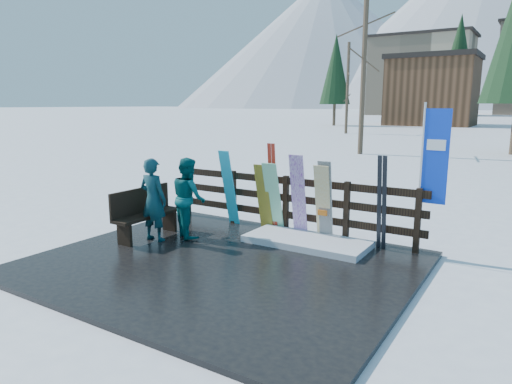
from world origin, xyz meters
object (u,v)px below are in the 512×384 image
Objects in this scene: snowboard_0 at (229,188)px; snowboard_4 at (325,202)px; snowboard_2 at (264,198)px; snowboard_5 at (323,203)px; person_back at (189,197)px; rental_flag at (432,162)px; snowboard_3 at (298,196)px; snowboard_1 at (273,198)px; person_front at (153,200)px; bench at (145,211)px.

snowboard_4 is at bearing 0.00° from snowboard_0.
snowboard_5 is (1.31, -0.00, 0.04)m from snowboard_2.
person_back is (-2.39, -1.11, 0.01)m from snowboard_4.
snowboard_3 is at bearing -173.48° from rental_flag.
snowboard_5 is at bearing -122.21° from person_back.
snowboard_3 is 0.57m from snowboard_4.
snowboard_5 is (1.08, -0.00, 0.01)m from snowboard_1.
snowboard_5 is (-0.05, -0.00, -0.04)m from snowboard_4.
snowboard_2 is at bearing -134.29° from person_front.
person_front is at bearing -157.10° from rental_flag.
snowboard_4 is 3.25m from person_front.
rental_flag reaches higher than snowboard_3.
snowboard_1 is 1.00× the size of snowboard_5.
snowboard_0 is 0.87m from snowboard_2.
snowboard_0 is at bearing 61.71° from bench.
bench is 1.86m from snowboard_0.
snowboard_4 reaches higher than snowboard_1.
snowboard_0 is 1.12× the size of snowboard_5.
snowboard_0 is at bearing 180.00° from snowboard_5.
rental_flag is 1.66× the size of person_back.
person_back reaches higher than bench.
person_back is at bearing -129.08° from person_front.
person_back is at bearing 35.97° from bench.
snowboard_1 is 0.95× the size of snowboard_4.
person_front is at bearing -10.42° from bench.
person_front reaches higher than snowboard_5.
snowboard_1 is 3.07m from rental_flag.
person_front is at bearing -108.98° from snowboard_0.
snowboard_3 is (0.56, 0.00, 0.10)m from snowboard_1.
bench is at bearing -13.99° from person_front.
snowboard_1 is at bearing 0.00° from snowboard_0.
person_back is at bearing -161.75° from rental_flag.
snowboard_0 is (0.87, 1.61, 0.30)m from bench.
person_front is at bearing -148.69° from snowboard_5.
bench is at bearing -152.39° from snowboard_4.
snowboard_5 is (2.17, -0.00, -0.08)m from snowboard_0.
person_front is (-1.43, -1.67, 0.10)m from snowboard_2.
snowboard_0 reaches higher than snowboard_1.
rental_flag is at bearing 8.55° from snowboard_4.
snowboard_3 is (1.65, 0.00, 0.00)m from snowboard_0.
bench is 0.41m from person_front.
snowboard_4 is (0.57, -0.00, -0.04)m from snowboard_3.
snowboard_3 reaches higher than person_front.
snowboard_4 is at bearing 0.00° from snowboard_2.
person_back is (-1.04, -1.11, 0.09)m from snowboard_2.
person_front is (-1.66, -1.67, 0.07)m from snowboard_1.
snowboard_3 is 0.52m from snowboard_5.
snowboard_0 is at bearing -112.54° from person_front.
rental_flag is at bearing -129.33° from person_back.
snowboard_4 is (3.08, 1.61, 0.26)m from bench.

